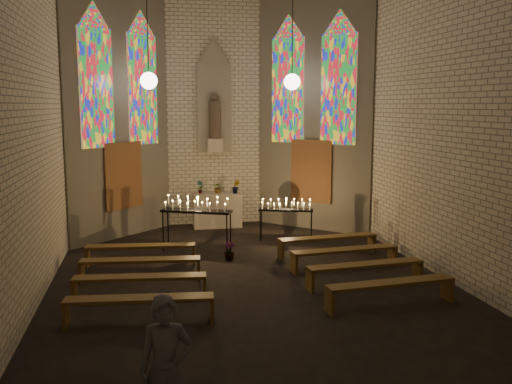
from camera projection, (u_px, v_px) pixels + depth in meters
floor at (250, 282)px, 11.65m from camera, size 12.00×12.00×0.00m
room at (226, 100)px, 14.36m from camera, size 8.22×12.43×7.00m
altar at (217, 210)px, 16.86m from camera, size 1.40×0.60×1.00m
flower_vase_left at (200, 187)px, 16.74m from camera, size 0.23×0.19×0.39m
flower_vase_center at (218, 187)px, 16.82m from camera, size 0.36×0.33×0.36m
flower_vase_right at (236, 187)px, 16.77m from camera, size 0.27×0.23×0.41m
aisle_flower_pot at (229, 251)px, 13.26m from camera, size 0.30×0.30×0.43m
votive_stand_left at (196, 207)px, 13.96m from camera, size 1.76×1.09×1.28m
votive_stand_right at (286, 207)px, 15.11m from camera, size 1.47×0.77×1.06m
pew_left_0 at (141, 249)px, 12.84m from camera, size 2.45×0.58×0.47m
pew_right_0 at (328, 240)px, 13.67m from camera, size 2.45×0.58×0.47m
pew_left_1 at (140, 263)px, 11.67m from camera, size 2.45×0.58×0.47m
pew_right_1 at (345, 252)px, 12.50m from camera, size 2.45×0.58×0.47m
pew_left_2 at (140, 280)px, 10.51m from camera, size 2.45×0.58×0.47m
pew_right_2 at (365, 268)px, 11.34m from camera, size 2.45×0.58×0.47m
pew_left_3 at (139, 302)px, 9.34m from camera, size 2.45×0.58×0.47m
pew_right_3 at (391, 286)px, 10.17m from camera, size 2.45×0.58×0.47m
visitor at (166, 369)px, 6.06m from camera, size 0.62×0.44×1.60m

